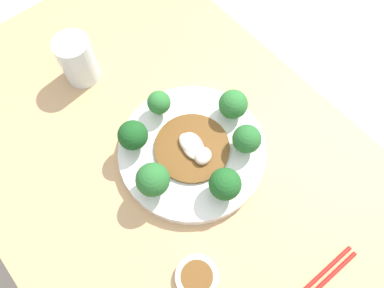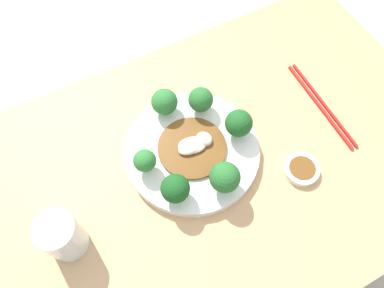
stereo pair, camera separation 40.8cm
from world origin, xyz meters
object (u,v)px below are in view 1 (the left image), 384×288
Objects in this scene: broccoli_south at (153,180)px; sauce_dish at (197,277)px; broccoli_west at (159,103)px; broccoli_north at (233,104)px; drinking_glass at (77,60)px; broccoli_northeast at (247,139)px; broccoli_east at (225,184)px; plate at (192,151)px; stirfry_center at (193,148)px; broccoli_southwest at (133,136)px.

sauce_dish is at bearing -13.80° from broccoli_south.
sauce_dish is (0.28, -0.14, -0.05)m from broccoli_west.
broccoli_north is 0.87× the size of sauce_dish.
drinking_glass is (-0.28, -0.17, -0.00)m from broccoli_north.
broccoli_east is (0.04, -0.09, 0.00)m from broccoli_northeast.
broccoli_south is at bearing -41.61° from broccoli_west.
broccoli_east is (0.11, -0.12, 0.00)m from broccoli_north.
broccoli_west is at bearing 18.24° from drinking_glass.
plate is 0.02m from stirfry_center.
broccoli_south is 0.18m from broccoli_northeast.
broccoli_east is at bearing 20.23° from broccoli_southwest.
broccoli_west reaches higher than sauce_dish.
sauce_dish is (0.26, -0.06, -0.05)m from broccoli_southwest.
broccoli_north is 0.08m from broccoli_northeast.
broccoli_northeast is at bearing 75.62° from broccoli_south.
broccoli_west is (-0.03, 0.08, -0.00)m from broccoli_southwest.
broccoli_south reaches higher than broccoli_east.
broccoli_southwest is 0.92× the size of sauce_dish.
broccoli_southwest is at bearing -4.54° from drinking_glass.
broccoli_east is 0.10m from stirfry_center.
broccoli_south reaches higher than broccoli_southwest.
drinking_glass is 0.48m from sauce_dish.
stirfry_center is 0.23m from sauce_dish.
broccoli_southwest is at bearing -131.72° from broccoli_northeast.
broccoli_west is (-0.12, 0.10, -0.01)m from broccoli_south.
stirfry_center is at bearing -1.66° from broccoli_west.
broccoli_south is 0.31m from drinking_glass.
broccoli_north is at bearing 30.68° from drinking_glass.
plate is 0.11m from broccoli_west.
drinking_glass is (-0.29, -0.06, 0.04)m from plate.
broccoli_south reaches higher than plate.
sauce_dish is (0.47, -0.08, -0.04)m from drinking_glass.
broccoli_west is (-0.16, -0.07, -0.00)m from broccoli_northeast.
drinking_glass reaches higher than stirfry_center.
broccoli_north reaches higher than broccoli_west.
broccoli_south is (0.02, -0.21, 0.01)m from broccoli_north.
broccoli_north is at bearing 132.18° from broccoli_east.
broccoli_east is at bearing -47.82° from broccoli_north.
broccoli_south is 0.12m from broccoli_east.
plate is 0.11m from broccoli_northeast.
sauce_dish is at bearing -58.60° from broccoli_east.
sauce_dish is at bearing -14.24° from broccoli_southwest.
plate is 4.53× the size of broccoli_northeast.
broccoli_northeast is 0.25m from sauce_dish.
stirfry_center is (0.01, -0.11, -0.03)m from broccoli_north.
plate is 0.11m from broccoli_south.
sauce_dish is (0.19, -0.25, -0.05)m from broccoli_north.
sauce_dish is at bearing -27.19° from broccoli_west.
broccoli_northeast is 0.86× the size of sauce_dish.
broccoli_northeast is (0.05, 0.18, -0.01)m from broccoli_south.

